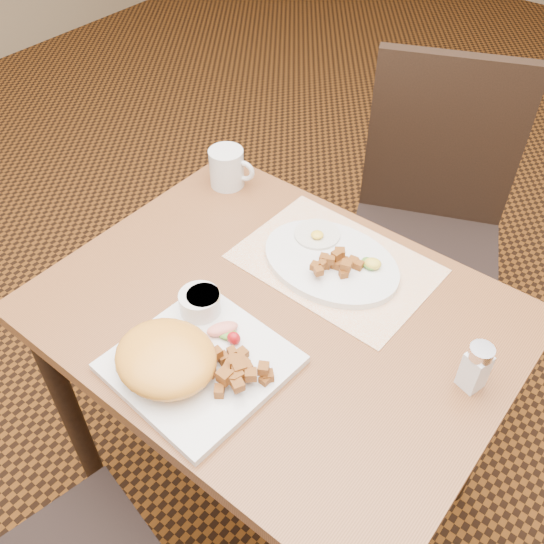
{
  "coord_description": "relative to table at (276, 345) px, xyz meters",
  "views": [
    {
      "loc": [
        0.49,
        -0.63,
        1.64
      ],
      "look_at": [
        -0.03,
        0.02,
        0.82
      ],
      "focal_mm": 40.0,
      "sensor_mm": 36.0,
      "label": 1
    }
  ],
  "objects": [
    {
      "name": "placemat",
      "position": [
        0.02,
        0.18,
        0.11
      ],
      "size": [
        0.41,
        0.29,
        0.0
      ],
      "primitive_type": "cube",
      "rotation": [
        0.0,
        0.0,
        -0.03
      ],
      "color": "white",
      "rests_on": "table"
    },
    {
      "name": "plate_square",
      "position": [
        -0.02,
        -0.19,
        0.12
      ],
      "size": [
        0.3,
        0.3,
        0.02
      ],
      "primitive_type": "cube",
      "rotation": [
        0.0,
        0.0,
        -0.07
      ],
      "color": "silver",
      "rests_on": "table"
    },
    {
      "name": "chair_far",
      "position": [
        0.0,
        0.71,
        -0.1
      ],
      "size": [
        0.56,
        0.56,
        0.97
      ],
      "rotation": [
        0.0,
        0.0,
        3.55
      ],
      "color": "black",
      "rests_on": "ground"
    },
    {
      "name": "fried_egg",
      "position": [
        -0.06,
        0.21,
        0.13
      ],
      "size": [
        0.1,
        0.1,
        0.02
      ],
      "color": "white",
      "rests_on": "plate_oval"
    },
    {
      "name": "coffee_mug",
      "position": [
        -0.35,
        0.26,
        0.16
      ],
      "size": [
        0.11,
        0.08,
        0.09
      ],
      "color": "silver",
      "rests_on": "table"
    },
    {
      "name": "ground",
      "position": [
        0.0,
        0.0,
        -0.64
      ],
      "size": [
        8.0,
        8.0,
        0.0
      ],
      "primitive_type": "plane",
      "color": "black",
      "rests_on": "ground"
    },
    {
      "name": "ramekin",
      "position": [
        -0.11,
        -0.1,
        0.15
      ],
      "size": [
        0.08,
        0.08,
        0.04
      ],
      "color": "silver",
      "rests_on": "plate_square"
    },
    {
      "name": "home_fries_sq",
      "position": [
        0.05,
        -0.18,
        0.15
      ],
      "size": [
        0.12,
        0.11,
        0.04
      ],
      "color": "#904E17",
      "rests_on": "plate_square"
    },
    {
      "name": "garnish_sq",
      "position": [
        -0.02,
        -0.12,
        0.14
      ],
      "size": [
        0.08,
        0.07,
        0.03
      ],
      "color": "#387223",
      "rests_on": "plate_square"
    },
    {
      "name": "home_fries_ov",
      "position": [
        0.03,
        0.16,
        0.14
      ],
      "size": [
        0.09,
        0.1,
        0.03
      ],
      "color": "#904E17",
      "rests_on": "plate_oval"
    },
    {
      "name": "table",
      "position": [
        0.0,
        0.0,
        0.0
      ],
      "size": [
        0.9,
        0.7,
        0.75
      ],
      "color": "brown",
      "rests_on": "ground"
    },
    {
      "name": "hollandaise_mound",
      "position": [
        -0.05,
        -0.24,
        0.16
      ],
      "size": [
        0.19,
        0.17,
        0.07
      ],
      "color": "gold",
      "rests_on": "plate_square"
    },
    {
      "name": "salt_shaker",
      "position": [
        0.37,
        0.07,
        0.16
      ],
      "size": [
        0.05,
        0.05,
        0.1
      ],
      "color": "white",
      "rests_on": "table"
    },
    {
      "name": "garnish_ov",
      "position": [
        0.09,
        0.2,
        0.14
      ],
      "size": [
        0.05,
        0.04,
        0.02
      ],
      "color": "#387223",
      "rests_on": "plate_oval"
    },
    {
      "name": "plate_oval",
      "position": [
        0.01,
        0.17,
        0.12
      ],
      "size": [
        0.31,
        0.23,
        0.02
      ],
      "primitive_type": null,
      "rotation": [
        0.0,
        0.0,
        -0.01
      ],
      "color": "silver",
      "rests_on": "placemat"
    }
  ]
}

